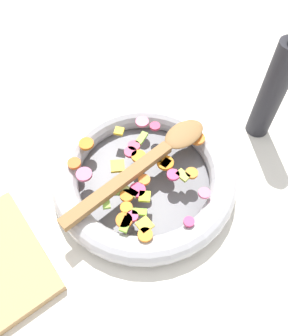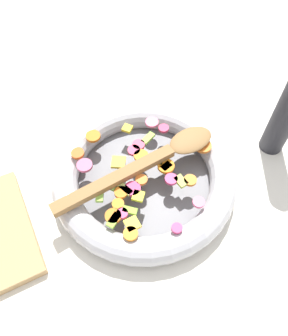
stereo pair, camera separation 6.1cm
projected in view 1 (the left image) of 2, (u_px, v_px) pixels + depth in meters
The scene contains 5 objects.
ground_plane at pixel (144, 182), 0.65m from camera, with size 4.00×4.00×0.00m, color silver.
skillet at pixel (144, 176), 0.63m from camera, with size 0.35×0.35×0.05m.
chopped_vegetables at pixel (141, 172), 0.60m from camera, with size 0.26×0.27×0.01m.
wooden_spoon at pixel (152, 158), 0.60m from camera, with size 0.33×0.07×0.01m.
pepper_mill at pixel (273, 90), 0.63m from camera, with size 0.05×0.05×0.25m.
Camera 1 is at (0.20, 0.27, 0.55)m, focal length 35.00 mm.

